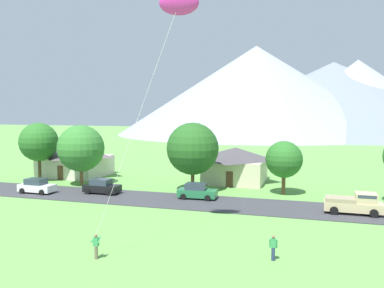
% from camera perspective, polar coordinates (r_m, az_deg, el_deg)
% --- Properties ---
extents(road_strip, '(160.00, 7.09, 0.08)m').
position_cam_1_polar(road_strip, '(42.63, 4.24, -8.37)').
color(road_strip, '#38383D').
rests_on(road_strip, ground).
extents(mountain_far_west_ridge, '(100.33, 100.33, 18.43)m').
position_cam_1_polar(mountain_far_west_ridge, '(164.71, 12.09, 4.59)').
color(mountain_far_west_ridge, gray).
rests_on(mountain_far_west_ridge, ground).
extents(mountain_far_east_ridge, '(80.78, 80.78, 29.47)m').
position_cam_1_polar(mountain_far_east_ridge, '(177.25, 22.13, 6.14)').
color(mountain_far_east_ridge, '#8E939E').
rests_on(mountain_far_east_ridge, ground).
extents(mountain_east_ridge, '(126.23, 126.23, 29.50)m').
position_cam_1_polar(mountain_east_ridge, '(182.37, 19.12, 6.19)').
color(mountain_east_ridge, slate).
rests_on(mountain_east_ridge, ground).
extents(mountain_west_ridge, '(109.45, 109.45, 34.84)m').
position_cam_1_polar(mountain_west_ridge, '(165.84, 8.95, 7.47)').
color(mountain_west_ridge, '#8E939E').
rests_on(mountain_west_ridge, ground).
extents(house_leftmost, '(8.30, 8.50, 4.70)m').
position_cam_1_polar(house_leftmost, '(55.17, 6.10, -2.81)').
color(house_leftmost, beige).
rests_on(house_leftmost, ground).
extents(house_left_center, '(9.48, 8.22, 4.49)m').
position_cam_1_polar(house_left_center, '(62.39, -15.99, -2.18)').
color(house_left_center, beige).
rests_on(house_left_center, ground).
extents(tree_near_left, '(6.02, 6.02, 7.80)m').
position_cam_1_polar(tree_near_left, '(54.31, -15.30, -0.59)').
color(tree_near_left, brown).
rests_on(tree_near_left, ground).
extents(tree_center, '(6.22, 6.22, 8.25)m').
position_cam_1_polar(tree_center, '(48.34, 0.09, -0.66)').
color(tree_center, brown).
rests_on(tree_center, ground).
extents(tree_near_right, '(4.23, 4.23, 6.20)m').
position_cam_1_polar(tree_near_right, '(47.76, 12.75, -2.13)').
color(tree_near_right, brown).
rests_on(tree_near_right, ground).
extents(tree_far_right, '(5.25, 5.25, 7.98)m').
position_cam_1_polar(tree_far_right, '(59.37, -20.66, 0.26)').
color(tree_far_right, '#4C3823').
rests_on(tree_far_right, ground).
extents(parked_car_black_west_end, '(4.22, 2.12, 1.68)m').
position_cam_1_polar(parked_car_black_west_end, '(48.48, -12.52, -5.85)').
color(parked_car_black_west_end, black).
rests_on(parked_car_black_west_end, road_strip).
extents(parked_car_white_mid_west, '(4.23, 2.14, 1.68)m').
position_cam_1_polar(parked_car_white_mid_west, '(50.98, -20.91, -5.53)').
color(parked_car_white_mid_west, white).
rests_on(parked_car_white_mid_west, road_strip).
extents(parked_car_green_east_end, '(4.26, 2.19, 1.68)m').
position_cam_1_polar(parked_car_green_east_end, '(44.67, 0.71, -6.65)').
color(parked_car_green_east_end, '#237042').
rests_on(parked_car_green_east_end, road_strip).
extents(pickup_truck_sand_west_side, '(5.23, 2.37, 1.99)m').
position_cam_1_polar(pickup_truck_sand_west_side, '(41.27, 21.84, -7.70)').
color(pickup_truck_sand_west_side, '#C6B284').
rests_on(pickup_truck_sand_west_side, road_strip).
extents(kite_flyer_with_kite, '(5.80, 6.64, 18.40)m').
position_cam_1_polar(kite_flyer_with_kite, '(30.91, -2.06, 18.59)').
color(kite_flyer_with_kite, '#70604C').
rests_on(kite_flyer_with_kite, ground).
extents(watcher_person, '(0.56, 0.24, 1.68)m').
position_cam_1_polar(watcher_person, '(27.72, 11.31, -14.00)').
color(watcher_person, navy).
rests_on(watcher_person, ground).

